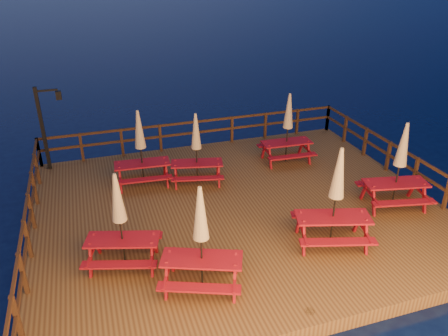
% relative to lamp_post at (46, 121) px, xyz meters
% --- Properties ---
extents(ground, '(500.00, 500.00, 0.00)m').
position_rel_lamp_post_xyz_m(ground, '(5.39, -4.55, -2.20)').
color(ground, black).
rests_on(ground, ground).
extents(deck, '(12.00, 10.00, 0.40)m').
position_rel_lamp_post_xyz_m(deck, '(5.39, -4.55, -2.00)').
color(deck, '#4E3119').
rests_on(deck, ground).
extents(deck_piles, '(11.44, 9.44, 1.40)m').
position_rel_lamp_post_xyz_m(deck_piles, '(5.39, -4.55, -2.50)').
color(deck_piles, '#31200F').
rests_on(deck_piles, ground).
extents(railing, '(11.80, 9.75, 1.10)m').
position_rel_lamp_post_xyz_m(railing, '(5.39, -2.77, -1.03)').
color(railing, '#31200F').
rests_on(railing, deck).
extents(lamp_post, '(0.85, 0.18, 3.00)m').
position_rel_lamp_post_xyz_m(lamp_post, '(0.00, 0.00, 0.00)').
color(lamp_post, black).
rests_on(lamp_post, deck).
extents(picnic_table_0, '(1.88, 1.58, 2.59)m').
position_rel_lamp_post_xyz_m(picnic_table_0, '(8.17, -2.04, -0.45)').
color(picnic_table_0, maroon).
rests_on(picnic_table_0, deck).
extents(picnic_table_1, '(2.30, 2.07, 2.76)m').
position_rel_lamp_post_xyz_m(picnic_table_1, '(7.10, -7.07, -0.36)').
color(picnic_table_1, maroon).
rests_on(picnic_table_1, deck).
extents(picnic_table_2, '(2.16, 1.90, 2.69)m').
position_rel_lamp_post_xyz_m(picnic_table_2, '(9.89, -5.97, -0.40)').
color(picnic_table_2, maroon).
rests_on(picnic_table_2, deck).
extents(picnic_table_3, '(2.11, 1.90, 2.52)m').
position_rel_lamp_post_xyz_m(picnic_table_3, '(1.78, -6.28, -0.49)').
color(picnic_table_3, maroon).
rests_on(picnic_table_3, deck).
extents(picnic_table_4, '(2.26, 2.08, 2.62)m').
position_rel_lamp_post_xyz_m(picnic_table_4, '(3.40, -7.63, -0.43)').
color(picnic_table_4, maroon).
rests_on(picnic_table_4, deck).
extents(picnic_table_5, '(1.97, 1.75, 2.43)m').
position_rel_lamp_post_xyz_m(picnic_table_5, '(4.61, -2.64, -0.53)').
color(picnic_table_5, maroon).
rests_on(picnic_table_5, deck).
extents(picnic_table_6, '(1.90, 1.60, 2.57)m').
position_rel_lamp_post_xyz_m(picnic_table_6, '(2.87, -2.19, -0.46)').
color(picnic_table_6, maroon).
rests_on(picnic_table_6, deck).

